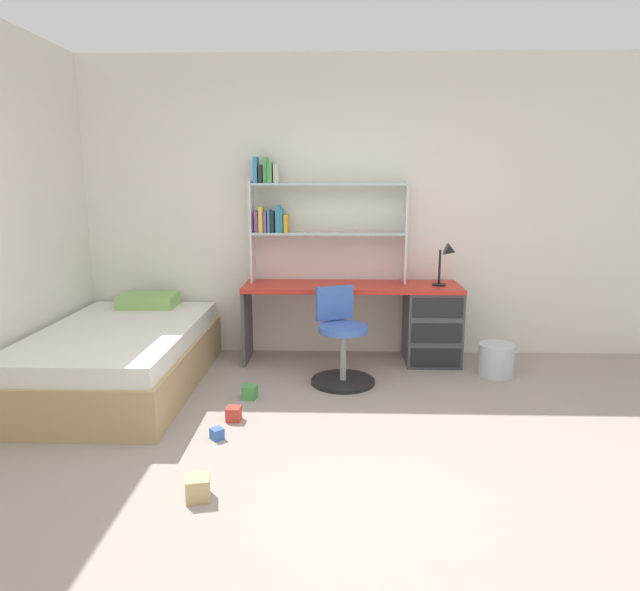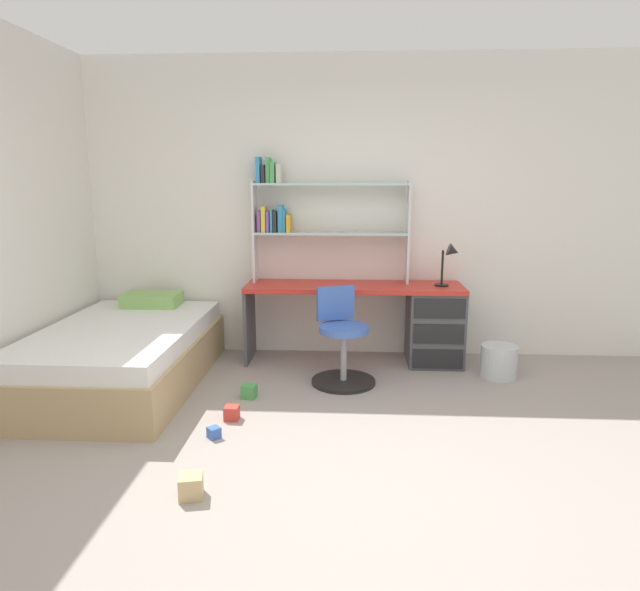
{
  "view_description": "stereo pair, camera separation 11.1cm",
  "coord_description": "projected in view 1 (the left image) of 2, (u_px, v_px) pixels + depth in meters",
  "views": [
    {
      "loc": [
        -0.11,
        -2.76,
        1.62
      ],
      "look_at": [
        -0.24,
        1.44,
        0.76
      ],
      "focal_mm": 31.47,
      "sensor_mm": 36.0,
      "label": 1
    },
    {
      "loc": [
        0.0,
        -2.75,
        1.62
      ],
      "look_at": [
        -0.24,
        1.44,
        0.76
      ],
      "focal_mm": 31.47,
      "sensor_mm": 36.0,
      "label": 2
    }
  ],
  "objects": [
    {
      "name": "ground_plane",
      "position": [
        356.0,
        488.0,
        3.03
      ],
      "size": [
        5.88,
        5.89,
        0.02
      ],
      "primitive_type": "cube",
      "color": "#9E938C"
    },
    {
      "name": "room_shell",
      "position": [
        179.0,
        218.0,
        4.0
      ],
      "size": [
        5.88,
        5.89,
        2.72
      ],
      "color": "white",
      "rests_on": "ground_plane"
    },
    {
      "name": "desk",
      "position": [
        408.0,
        318.0,
        5.04
      ],
      "size": [
        1.93,
        0.52,
        0.71
      ],
      "color": "red",
      "rests_on": "ground_plane"
    },
    {
      "name": "bookshelf_hutch",
      "position": [
        305.0,
        211.0,
        5.02
      ],
      "size": [
        1.4,
        0.22,
        1.11
      ],
      "color": "silver",
      "rests_on": "desk"
    },
    {
      "name": "desk_lamp",
      "position": [
        448.0,
        258.0,
        4.87
      ],
      "size": [
        0.2,
        0.17,
        0.38
      ],
      "color": "black",
      "rests_on": "desk"
    },
    {
      "name": "swivel_chair",
      "position": [
        342.0,
        346.0,
        4.54
      ],
      "size": [
        0.52,
        0.52,
        0.77
      ],
      "color": "black",
      "rests_on": "ground_plane"
    },
    {
      "name": "bed_platform",
      "position": [
        121.0,
        357.0,
        4.45
      ],
      "size": [
        1.2,
        1.98,
        0.61
      ],
      "color": "tan",
      "rests_on": "ground_plane"
    },
    {
      "name": "waste_bin",
      "position": [
        496.0,
        360.0,
        4.73
      ],
      "size": [
        0.3,
        0.3,
        0.27
      ],
      "primitive_type": "cylinder",
      "color": "silver",
      "rests_on": "ground_plane"
    },
    {
      "name": "toy_block_blue_0",
      "position": [
        217.0,
        434.0,
        3.57
      ],
      "size": [
        0.1,
        0.1,
        0.07
      ],
      "primitive_type": "cube",
      "rotation": [
        0.0,
        0.0,
        0.74
      ],
      "color": "#3860B7",
      "rests_on": "ground_plane"
    },
    {
      "name": "toy_block_green_1",
      "position": [
        250.0,
        392.0,
        4.23
      ],
      "size": [
        0.12,
        0.12,
        0.1
      ],
      "primitive_type": "cube",
      "rotation": [
        0.0,
        0.0,
        2.99
      ],
      "color": "#479E51",
      "rests_on": "ground_plane"
    },
    {
      "name": "toy_block_red_2",
      "position": [
        234.0,
        414.0,
        3.85
      ],
      "size": [
        0.1,
        0.1,
        0.1
      ],
      "primitive_type": "cube",
      "rotation": [
        0.0,
        0.0,
        3.11
      ],
      "color": "red",
      "rests_on": "ground_plane"
    },
    {
      "name": "toy_block_natural_3",
      "position": [
        198.0,
        488.0,
        2.9
      ],
      "size": [
        0.14,
        0.14,
        0.12
      ],
      "primitive_type": "cube",
      "rotation": [
        0.0,
        0.0,
        1.78
      ],
      "color": "tan",
      "rests_on": "ground_plane"
    }
  ]
}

